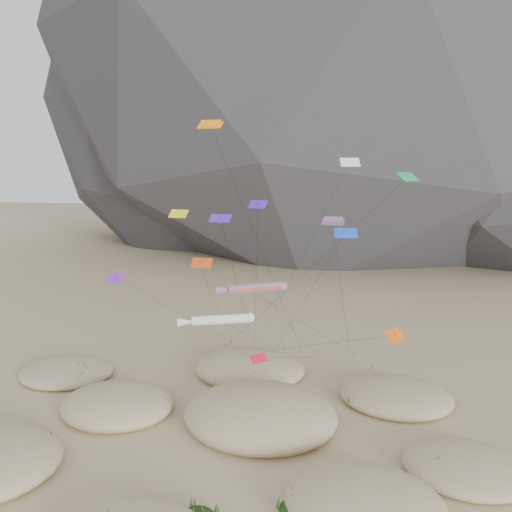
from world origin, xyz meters
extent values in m
plane|color=#CCB789|center=(0.00, 0.00, 0.00)|extent=(500.00, 500.00, 0.00)
ellipsoid|color=black|center=(8.00, 115.00, 60.00)|extent=(191.54, 147.29, 156.00)
ellipsoid|color=#2B2B30|center=(-37.00, 123.00, 44.00)|extent=(136.20, 127.83, 116.00)
ellipsoid|color=#CCB789|center=(11.46, -5.36, 0.82)|extent=(11.72, 9.97, 3.62)
ellipsoid|color=#CCB789|center=(-13.16, 5.44, 0.71)|extent=(11.68, 9.93, 3.14)
ellipsoid|color=#CCB789|center=(1.68, 5.76, 1.00)|extent=(14.98, 12.73, 4.44)
ellipsoid|color=#CCB789|center=(19.63, 1.60, 0.50)|extent=(10.20, 8.67, 2.22)
ellipsoid|color=#CCB789|center=(-1.82, 17.18, 0.68)|extent=(13.27, 11.28, 3.04)
ellipsoid|color=#CCB789|center=(14.88, 13.39, 0.58)|extent=(11.85, 10.07, 2.56)
ellipsoid|color=#CCB789|center=(-23.17, 12.33, 0.45)|extent=(11.25, 9.57, 1.99)
ellipsoid|color=black|center=(-17.31, -4.76, 0.90)|extent=(2.88, 2.46, 0.86)
ellipsoid|color=black|center=(-15.71, -2.91, 0.80)|extent=(2.61, 2.23, 0.78)
ellipsoid|color=black|center=(9.89, -4.28, 1.00)|extent=(3.47, 2.97, 1.04)
ellipsoid|color=black|center=(6.73, -6.63, 0.80)|extent=(2.64, 2.26, 0.79)
ellipsoid|color=black|center=(-11.49, 6.90, 0.80)|extent=(3.30, 2.83, 0.99)
ellipsoid|color=black|center=(-8.88, 5.67, 0.70)|extent=(2.23, 1.91, 0.67)
ellipsoid|color=black|center=(3.32, 5.31, 1.10)|extent=(3.89, 3.33, 1.17)
ellipsoid|color=black|center=(5.88, 6.33, 1.00)|extent=(2.64, 2.26, 0.79)
ellipsoid|color=black|center=(1.64, 1.18, 0.90)|extent=(2.20, 1.88, 0.66)
ellipsoid|color=black|center=(18.34, 1.59, 0.60)|extent=(2.39, 2.05, 0.72)
ellipsoid|color=black|center=(-1.98, 17.25, 1.00)|extent=(2.74, 2.34, 0.82)
ellipsoid|color=black|center=(-0.04, 14.24, 0.90)|extent=(2.63, 2.25, 0.79)
ellipsoid|color=black|center=(13.12, 15.04, 0.70)|extent=(2.66, 2.27, 0.80)
ellipsoid|color=black|center=(10.98, 11.17, 0.60)|extent=(1.90, 1.62, 0.57)
ellipsoid|color=black|center=(-21.19, 12.60, 0.50)|extent=(2.03, 1.74, 0.61)
ellipsoid|color=black|center=(-20.54, 10.20, 0.40)|extent=(1.77, 1.51, 0.53)
cylinder|color=#3F2D1E|center=(-2.67, 24.05, 0.15)|extent=(0.08, 0.08, 0.30)
cylinder|color=#3F2D1E|center=(-0.06, 26.78, 0.15)|extent=(0.08, 0.08, 0.30)
cylinder|color=#3F2D1E|center=(1.20, 25.72, 0.15)|extent=(0.08, 0.08, 0.30)
cylinder|color=#3F2D1E|center=(4.73, 23.71, 0.15)|extent=(0.08, 0.08, 0.30)
cylinder|color=#3F2D1E|center=(12.63, 21.71, 0.15)|extent=(0.08, 0.08, 0.30)
cylinder|color=#3F2D1E|center=(-6.65, 27.20, 0.15)|extent=(0.08, 0.08, 0.30)
cylinder|color=#3F2D1E|center=(10.59, 26.14, 0.15)|extent=(0.08, 0.08, 0.30)
cylinder|color=#3F2D1E|center=(-7.13, 25.59, 0.15)|extent=(0.08, 0.08, 0.30)
cylinder|color=#FF431A|center=(0.49, 9.62, 12.63)|extent=(5.49, 1.55, 1.53)
sphere|color=#FF431A|center=(3.15, 9.90, 12.84)|extent=(1.03, 1.03, 1.03)
cone|color=#FF431A|center=(-2.43, 9.31, 12.36)|extent=(2.30, 1.11, 1.10)
cylinder|color=black|center=(3.08, 17.20, 6.31)|extent=(5.20, 15.19, 12.65)
cylinder|color=silver|center=(-2.31, 6.44, 10.14)|extent=(5.69, 1.83, 1.28)
sphere|color=silver|center=(0.43, 6.91, 10.37)|extent=(0.94, 0.94, 0.94)
cone|color=silver|center=(-5.33, 5.92, 9.87)|extent=(2.38, 1.18, 0.96)
cylinder|color=black|center=(-1.01, 15.58, 5.07)|extent=(2.63, 18.29, 10.16)
cube|color=orange|center=(-5.04, 13.00, 28.80)|extent=(2.67, 1.29, 0.77)
cube|color=orange|center=(-5.04, 13.00, 28.99)|extent=(2.26, 1.02, 0.75)
cylinder|color=black|center=(-0.76, 19.37, 14.40)|extent=(8.61, 12.78, 28.81)
cube|color=red|center=(7.99, 8.50, 19.59)|extent=(2.13, 1.01, 0.59)
cube|color=red|center=(7.99, 8.50, 19.78)|extent=(1.81, 0.80, 0.58)
cylinder|color=black|center=(8.87, 18.05, 9.79)|extent=(1.78, 19.12, 19.61)
cube|color=white|center=(9.27, 13.89, 25.04)|extent=(2.16, 1.43, 0.89)
cube|color=white|center=(9.27, 13.89, 24.89)|extent=(0.32, 0.37, 0.65)
cylinder|color=black|center=(3.30, 18.97, 12.54)|extent=(11.98, 10.19, 25.00)
cube|color=red|center=(1.17, 7.41, 6.08)|extent=(1.85, 1.80, 0.61)
cube|color=red|center=(1.17, 7.41, 5.93)|extent=(0.27, 0.26, 0.58)
cylinder|color=black|center=(2.95, 15.56, 3.06)|extent=(3.58, 16.31, 6.05)
cube|color=yellow|center=(-9.01, 13.71, 19.50)|extent=(2.11, 1.17, 0.83)
cube|color=yellow|center=(-9.01, 13.71, 19.35)|extent=(0.26, 0.28, 0.69)
cylinder|color=black|center=(-7.83, 20.46, 9.77)|extent=(2.38, 13.51, 19.46)
cube|color=#401FB6|center=(0.44, 10.81, 20.90)|extent=(2.02, 1.33, 0.78)
cube|color=#401FB6|center=(0.44, 10.81, 20.75)|extent=(0.28, 0.31, 0.62)
cylinder|color=black|center=(-1.11, 17.43, 10.48)|extent=(3.14, 13.26, 20.86)
cube|color=red|center=(-5.72, 11.39, 14.58)|extent=(2.22, 1.10, 0.93)
cube|color=red|center=(-5.72, 11.39, 14.43)|extent=(0.27, 0.31, 0.73)
cylinder|color=black|center=(2.43, 18.77, 7.32)|extent=(16.33, 14.78, 14.55)
cube|color=blue|center=(9.16, 10.11, 18.36)|extent=(2.38, 1.51, 0.84)
cube|color=blue|center=(9.16, 10.11, 18.21)|extent=(0.31, 0.29, 0.76)
cylinder|color=black|center=(4.55, 18.45, 9.20)|extent=(9.25, 16.70, 18.33)
cube|color=purple|center=(-13.31, 7.01, 13.58)|extent=(2.36, 1.79, 0.70)
cube|color=purple|center=(-13.31, 7.01, 13.43)|extent=(0.30, 0.25, 0.73)
cylinder|color=black|center=(-9.98, 17.11, 6.82)|extent=(6.69, 20.21, 13.55)
cube|color=#F1590C|center=(14.03, 7.98, 9.14)|extent=(2.19, 2.47, 0.94)
cube|color=#F1590C|center=(14.03, 7.98, 8.99)|extent=(0.41, 0.40, 0.75)
cylinder|color=black|center=(5.68, 16.01, 4.60)|extent=(16.72, 16.10, 9.11)
cube|color=#189D52|center=(14.96, 14.04, 23.63)|extent=(2.47, 2.54, 0.86)
cube|color=#189D52|center=(14.96, 14.04, 23.48)|extent=(0.37, 0.37, 0.80)
cylinder|color=black|center=(4.16, 20.62, 11.84)|extent=(21.64, 13.19, 23.59)
cube|color=#4B1FB9|center=(-3.07, 9.39, 19.59)|extent=(2.15, 1.19, 0.72)
cube|color=#4B1FB9|center=(-3.07, 9.39, 19.44)|extent=(0.26, 0.18, 0.74)
cylinder|color=black|center=(-2.87, 16.72, 9.82)|extent=(0.43, 14.68, 19.55)
camera|label=1|loc=(10.16, -37.97, 24.91)|focal=35.00mm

